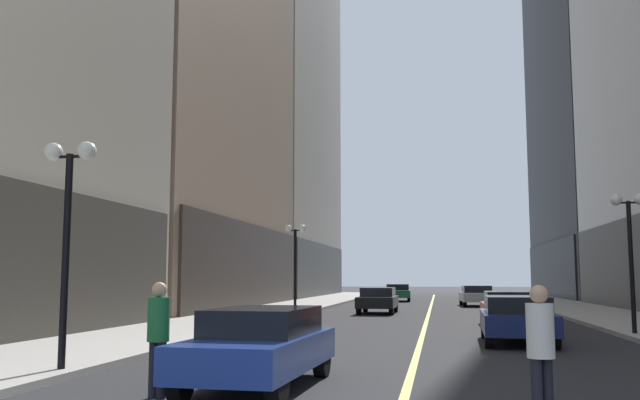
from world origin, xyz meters
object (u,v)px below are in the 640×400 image
Objects in this scene: car_black at (378,299)px; street_lamp_left_far at (295,249)px; car_silver at (476,295)px; street_lamp_left_near at (68,203)px; car_blue at (260,344)px; car_green at (398,292)px; pedestrian_in_green_parka at (158,330)px; car_navy at (517,318)px; pedestrian_in_white_shirt at (541,344)px; street_lamp_right_mid at (630,231)px; car_red at (507,307)px.

street_lamp_left_far is at bearing -146.71° from car_black.
car_silver is 1.04× the size of street_lamp_left_near.
car_blue is 0.91× the size of car_green.
pedestrian_in_green_parka is (-1.08, -44.08, 0.31)m from car_green.
street_lamp_left_near is (-9.31, -33.70, 2.54)m from car_silver.
car_green is 1.09× the size of street_lamp_left_far.
street_lamp_left_far is (-3.98, 21.65, 2.54)m from car_blue.
pedestrian_in_green_parka reaches higher than car_green.
car_navy is 0.96× the size of car_silver.
pedestrian_in_green_parka is at bearing -92.59° from car_black.
pedestrian_in_white_shirt is (4.36, -26.57, 0.30)m from car_black.
street_lamp_right_mid is (3.49, -23.22, 2.54)m from car_silver.
street_lamp_left_far is (-3.83, -2.51, 2.54)m from car_black.
car_red is 1.00× the size of street_lamp_left_near.
car_red is 17.95m from pedestrian_in_green_parka.
car_red is at bearing 86.96° from car_navy.
pedestrian_in_green_parka reaches higher than car_silver.
pedestrian_in_white_shirt is (4.43, -45.25, 0.30)m from car_green.
car_blue is at bearing -8.68° from street_lamp_left_near.
street_lamp_left_near is 1.00× the size of street_lamp_right_mid.
car_red is 2.54× the size of pedestrian_in_white_shirt.
car_red is 17.71m from street_lamp_left_near.
pedestrian_in_green_parka is at bearing -91.40° from car_green.
street_lamp_left_far is (-9.09, 12.96, 2.54)m from car_navy.
pedestrian_in_white_shirt reaches higher than car_silver.
car_silver is at bearing 90.41° from car_red.
car_black is 2.31× the size of pedestrian_in_green_parka.
car_black is 0.92× the size of street_lamp_left_near.
street_lamp_left_far is at bearing 140.47° from street_lamp_right_mid.
car_green is at bearing 101.69° from car_red.
street_lamp_left_far reaches higher than pedestrian_in_white_shirt.
car_blue and car_navy have the same top height.
car_red is at bearing -78.31° from car_green.
street_lamp_left_near is at bearing 145.33° from pedestrian_in_green_parka.
street_lamp_left_far is at bearing 100.41° from car_blue.
street_lamp_left_near is (-2.68, 1.85, 2.22)m from pedestrian_in_green_parka.
pedestrian_in_green_parka is (-6.41, -9.93, 0.31)m from car_navy.
street_lamp_left_near reaches higher than pedestrian_in_green_parka.
car_red and car_silver have the same top height.
street_lamp_left_far is at bearing 108.79° from pedestrian_in_white_shirt.
car_silver is at bearing -56.97° from car_green.
pedestrian_in_white_shirt reaches higher than car_black.
pedestrian_in_green_parka reaches higher than car_red.
car_green is 44.10m from pedestrian_in_green_parka.
street_lamp_left_far is at bearing 125.03° from car_navy.
street_lamp_right_mid is (4.61, 13.50, 2.24)m from pedestrian_in_white_shirt.
car_black is 0.85× the size of car_green.
car_navy is 25.62m from car_silver.
street_lamp_left_far is (-9.44, 6.27, 2.54)m from car_red.
car_silver and car_green have the same top height.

